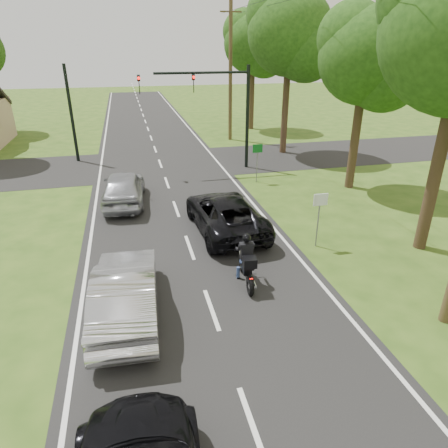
{
  "coord_description": "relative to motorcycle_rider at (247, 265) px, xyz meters",
  "views": [
    {
      "loc": [
        -1.89,
        -9.36,
        7.02
      ],
      "look_at": [
        1.1,
        3.0,
        1.3
      ],
      "focal_mm": 32.0,
      "sensor_mm": 36.0,
      "label": 1
    }
  ],
  "objects": [
    {
      "name": "silver_suv",
      "position": [
        -3.68,
        8.21,
        0.12
      ],
      "size": [
        2.25,
        4.82,
        1.6
      ],
      "primitive_type": "imported",
      "rotation": [
        0.0,
        0.0,
        3.06
      ],
      "color": "#A1A2A8",
      "rests_on": "road"
    },
    {
      "name": "road",
      "position": [
        -1.38,
        8.88,
        -0.68
      ],
      "size": [
        8.0,
        100.0,
        0.01
      ],
      "primitive_type": "cube",
      "color": "black",
      "rests_on": "ground"
    },
    {
      "name": "traffic_signal",
      "position": [
        1.96,
        12.88,
        3.45
      ],
      "size": [
        6.38,
        0.44,
        6.0
      ],
      "color": "black",
      "rests_on": "ground"
    },
    {
      "name": "silver_sedan",
      "position": [
        -3.72,
        -0.82,
        0.11
      ],
      "size": [
        1.93,
        4.85,
        1.57
      ],
      "primitive_type": "imported",
      "rotation": [
        0.0,
        0.0,
        3.08
      ],
      "color": "#B5B4BA",
      "rests_on": "road"
    },
    {
      "name": "tree_row_e",
      "position": [
        8.1,
        24.66,
        6.15
      ],
      "size": [
        5.28,
        5.12,
        9.61
      ],
      "color": "#332316",
      "rests_on": "ground"
    },
    {
      "name": "motorcycle_rider",
      "position": [
        0.0,
        0.0,
        0.0
      ],
      "size": [
        0.59,
        2.02,
        1.74
      ],
      "rotation": [
        0.0,
        0.0,
        -0.09
      ],
      "color": "black",
      "rests_on": "ground"
    },
    {
      "name": "dark_suv",
      "position": [
        0.31,
        4.11,
        0.07
      ],
      "size": [
        2.74,
        5.46,
        1.48
      ],
      "primitive_type": "imported",
      "rotation": [
        0.0,
        0.0,
        3.2
      ],
      "color": "black",
      "rests_on": "road"
    },
    {
      "name": "cross_road",
      "position": [
        -1.38,
        14.88,
        -0.68
      ],
      "size": [
        60.0,
        7.0,
        0.01
      ],
      "primitive_type": "cube",
      "color": "black",
      "rests_on": "ground"
    },
    {
      "name": "tree_row_d",
      "position": [
        7.73,
        15.64,
        6.75
      ],
      "size": [
        5.76,
        5.58,
        10.45
      ],
      "color": "#332316",
      "rests_on": "ground"
    },
    {
      "name": "ground",
      "position": [
        -1.38,
        -1.12,
        -0.69
      ],
      "size": [
        140.0,
        140.0,
        0.0
      ],
      "primitive_type": "plane",
      "color": "#2D4B15",
      "rests_on": "ground"
    },
    {
      "name": "sign_green",
      "position": [
        3.52,
        9.86,
        0.91
      ],
      "size": [
        0.55,
        0.07,
        2.12
      ],
      "color": "slate",
      "rests_on": "ground"
    },
    {
      "name": "sign_white",
      "position": [
        3.32,
        1.86,
        0.91
      ],
      "size": [
        0.55,
        0.07,
        2.12
      ],
      "color": "slate",
      "rests_on": "ground"
    },
    {
      "name": "utility_pole_far",
      "position": [
        4.82,
        20.88,
        4.4
      ],
      "size": [
        1.6,
        0.28,
        10.0
      ],
      "color": "brown",
      "rests_on": "ground"
    },
    {
      "name": "tree_row_c",
      "position": [
        8.38,
        7.68,
        5.55
      ],
      "size": [
        4.8,
        4.65,
        8.76
      ],
      "color": "#332316",
      "rests_on": "ground"
    },
    {
      "name": "signal_pole_far",
      "position": [
        -6.58,
        16.88,
        2.31
      ],
      "size": [
        0.2,
        0.2,
        6.0
      ],
      "primitive_type": "cylinder",
      "color": "black",
      "rests_on": "ground"
    }
  ]
}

